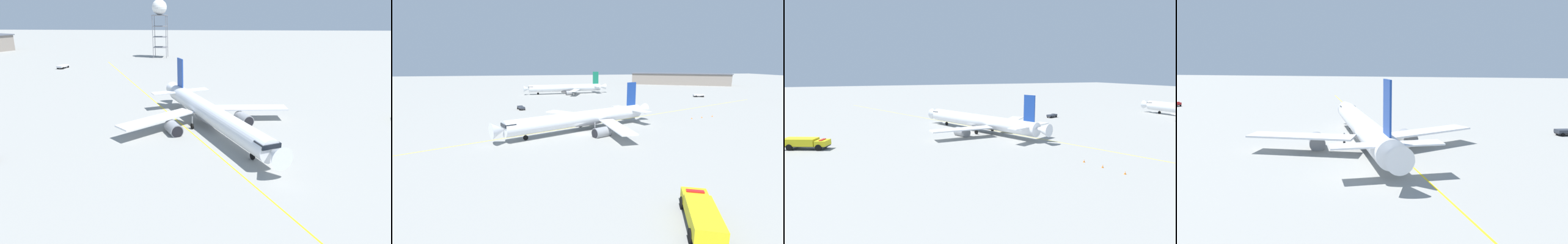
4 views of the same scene
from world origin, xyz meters
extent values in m
plane|color=gray|center=(0.00, 0.00, 0.00)|extent=(600.00, 600.00, 0.00)
cylinder|color=white|center=(0.48, 3.05, 3.10)|extent=(36.87, 19.79, 3.65)
cone|color=white|center=(-18.26, -5.70, 3.10)|extent=(4.18, 4.41, 3.47)
cone|color=white|center=(19.51, 11.92, 3.40)|extent=(4.94, 4.50, 3.10)
cube|color=black|center=(-16.27, -4.77, 3.92)|extent=(3.49, 3.83, 0.70)
ellipsoid|color=slate|center=(2.25, 3.87, 2.10)|extent=(14.11, 8.91, 2.01)
cube|color=#193D93|center=(16.03, 10.30, 8.17)|extent=(3.00, 1.57, 6.47)
cube|color=white|center=(17.60, 6.93, 3.83)|extent=(4.88, 6.50, 0.20)
cube|color=white|center=(14.46, 13.66, 3.83)|extent=(4.88, 6.50, 0.20)
cube|color=white|center=(7.57, -4.47, 2.46)|extent=(4.78, 16.18, 0.28)
cube|color=white|center=(-0.72, 13.31, 2.46)|extent=(14.07, 13.74, 0.28)
cylinder|color=gray|center=(4.33, -3.34, 0.99)|extent=(4.72, 3.94, 2.46)
cylinder|color=black|center=(2.44, -4.22, 0.99)|extent=(1.02, 1.96, 2.09)
cylinder|color=gray|center=(-1.94, 10.10, 0.99)|extent=(4.72, 3.94, 2.46)
cylinder|color=black|center=(-3.83, 9.22, 0.99)|extent=(1.02, 1.96, 2.09)
cylinder|color=#9EA0A5|center=(-12.94, -3.21, 1.51)|extent=(0.20, 0.20, 1.91)
cylinder|color=black|center=(-12.94, -3.21, 0.55)|extent=(1.12, 0.74, 1.10)
cylinder|color=#9EA0A5|center=(3.61, 0.95, 1.51)|extent=(0.20, 0.20, 1.91)
cylinder|color=black|center=(3.61, 0.95, 0.55)|extent=(1.12, 0.74, 1.10)
cylinder|color=#9EA0A5|center=(0.89, 6.79, 1.51)|extent=(0.20, 0.20, 1.91)
cylinder|color=black|center=(0.89, 6.79, 0.55)|extent=(1.12, 0.74, 1.10)
cylinder|color=silver|center=(5.08, 85.45, 3.17)|extent=(39.00, 7.15, 3.65)
cone|color=silver|center=(-15.45, 83.59, 3.17)|extent=(3.30, 3.73, 3.47)
cone|color=silver|center=(25.91, 87.34, 3.47)|extent=(4.26, 3.45, 3.10)
cube|color=black|center=(-13.26, 83.79, 4.00)|extent=(2.67, 3.31, 0.70)
ellipsoid|color=slate|center=(7.01, 85.63, 2.17)|extent=(14.22, 4.54, 2.01)
cube|color=#146B4C|center=(22.10, 87.00, 8.33)|extent=(3.21, 0.53, 6.65)
cube|color=silver|center=(22.43, 83.32, 3.90)|extent=(3.13, 6.14, 0.20)
cube|color=silver|center=(21.76, 90.68, 3.90)|extent=(3.13, 6.14, 0.20)
cube|color=silver|center=(9.03, 77.28, 2.53)|extent=(7.42, 13.65, 0.28)
cube|color=silver|center=(7.50, 94.20, 2.53)|extent=(9.38, 13.18, 0.28)
cylinder|color=gray|center=(6.44, 79.06, 1.09)|extent=(3.62, 2.68, 2.39)
cylinder|color=black|center=(4.69, 78.90, 1.09)|extent=(0.33, 2.03, 2.03)
cylinder|color=gray|center=(5.27, 91.99, 1.09)|extent=(3.62, 2.68, 2.39)
cylinder|color=black|center=(3.52, 91.83, 1.09)|extent=(0.33, 2.03, 2.03)
cylinder|color=#9EA0A5|center=(-9.62, 84.12, 1.54)|extent=(0.20, 0.20, 1.98)
cylinder|color=black|center=(-9.62, 84.12, 0.55)|extent=(1.12, 0.40, 1.10)
cylinder|color=#9EA0A5|center=(7.31, 82.42, 1.54)|extent=(0.20, 0.20, 1.98)
cylinder|color=black|center=(7.31, 82.42, 0.55)|extent=(1.12, 0.40, 1.10)
cylinder|color=#9EA0A5|center=(6.72, 88.84, 1.54)|extent=(0.20, 0.20, 1.98)
cylinder|color=black|center=(6.72, 88.84, 0.55)|extent=(1.12, 0.40, 1.10)
cube|color=#232326|center=(6.32, -39.90, 0.80)|extent=(5.88, 9.87, 0.20)
cube|color=yellow|center=(7.68, -36.53, 1.50)|extent=(3.58, 3.31, 1.20)
cube|color=black|center=(8.09, -35.51, 1.68)|extent=(2.28, 0.98, 0.67)
cube|color=yellow|center=(5.84, -41.10, 1.70)|extent=(5.31, 7.62, 1.60)
cube|color=red|center=(7.68, -36.53, 2.20)|extent=(2.10, 1.31, 0.16)
cylinder|color=black|center=(6.24, -36.22, 0.70)|extent=(0.78, 1.40, 1.40)
cylinder|color=black|center=(8.93, -37.30, 0.70)|extent=(0.78, 1.40, 1.40)
cylinder|color=black|center=(3.83, -42.22, 0.70)|extent=(0.78, 1.40, 1.40)
cylinder|color=black|center=(6.51, -43.30, 0.70)|extent=(0.78, 1.40, 1.40)
cube|color=#232326|center=(68.41, 59.90, 0.50)|extent=(5.30, 2.89, 0.20)
cube|color=white|center=(70.14, 59.57, 0.88)|extent=(1.92, 2.57, 0.55)
cube|color=black|center=(70.78, 59.44, 0.96)|extent=(0.45, 1.94, 0.31)
cube|color=white|center=(67.58, 60.06, 0.95)|extent=(3.69, 2.91, 0.70)
cylinder|color=black|center=(70.36, 60.71, 0.40)|extent=(0.84, 0.43, 0.80)
cylinder|color=black|center=(69.92, 58.42, 0.40)|extent=(0.84, 0.43, 0.80)
cylinder|color=black|center=(67.06, 61.34, 0.40)|extent=(0.84, 0.43, 0.80)
cylinder|color=black|center=(66.62, 59.05, 0.40)|extent=(0.84, 0.43, 0.80)
cube|color=#232326|center=(-16.00, 37.75, 0.42)|extent=(2.81, 4.42, 0.20)
cube|color=#2D333D|center=(-16.48, 39.12, 0.87)|extent=(2.10, 1.77, 0.70)
cube|color=black|center=(-16.65, 39.62, 0.97)|extent=(1.45, 0.57, 0.39)
cube|color=#2D333D|center=(-15.76, 37.07, 0.82)|extent=(2.58, 3.14, 0.60)
cylinder|color=black|center=(-17.32, 38.83, 0.32)|extent=(0.47, 0.70, 0.64)
cylinder|color=black|center=(-15.63, 39.42, 0.32)|extent=(0.47, 0.70, 0.64)
cylinder|color=black|center=(-16.41, 36.20, 0.32)|extent=(0.47, 0.70, 0.64)
cylinder|color=black|center=(-14.71, 36.79, 0.32)|extent=(0.47, 0.70, 0.64)
cube|color=gray|center=(96.85, 131.65, 4.05)|extent=(69.00, 45.06, 8.11)
cube|color=#4C515B|center=(96.85, 131.65, 8.36)|extent=(70.62, 46.67, 0.50)
cube|color=yellow|center=(-0.74, 7.09, 0.00)|extent=(171.63, 80.01, 0.01)
cone|color=orange|center=(35.87, 11.28, 0.28)|extent=(0.36, 0.36, 0.55)
cylinder|color=white|center=(35.87, 11.28, 0.30)|extent=(0.22, 0.22, 0.06)
cone|color=orange|center=(39.82, 12.20, 0.28)|extent=(0.36, 0.36, 0.55)
cylinder|color=white|center=(39.82, 12.20, 0.30)|extent=(0.22, 0.22, 0.06)
cone|color=orange|center=(44.05, 13.19, 0.28)|extent=(0.36, 0.36, 0.55)
cylinder|color=white|center=(44.05, 13.19, 0.30)|extent=(0.22, 0.22, 0.06)
camera|label=1|loc=(-62.59, 3.45, 22.44)|focal=32.07mm
camera|label=2|loc=(-10.03, -63.36, 17.00)|focal=25.26mm
camera|label=3|loc=(83.06, -27.13, 17.25)|focal=28.79mm
camera|label=4|loc=(56.40, 18.47, 13.19)|focal=33.26mm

